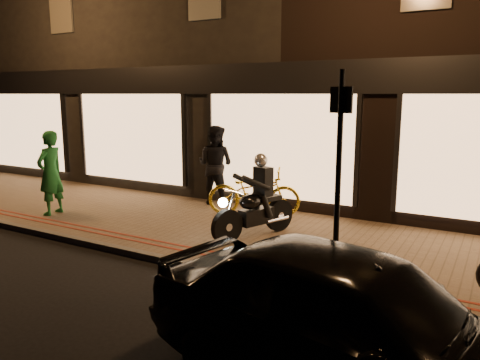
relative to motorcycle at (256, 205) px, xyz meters
name	(u,v)px	position (x,y,z in m)	size (l,w,h in m)	color
ground	(174,267)	(-0.55, -1.81, -0.73)	(90.00, 90.00, 0.00)	black
sidewalk	(236,233)	(-0.55, 0.19, -0.67)	(50.00, 4.00, 0.12)	brown
kerb_stone	(176,263)	(-0.55, -1.76, -0.67)	(50.00, 0.14, 0.12)	#59544C
red_kerb_lines	(194,250)	(-0.55, -1.26, -0.61)	(50.00, 0.26, 0.01)	maroon
building_row	(349,47)	(-0.55, 7.18, 3.51)	(48.00, 10.11, 8.50)	black
motorcycle	(256,205)	(0.00, 0.00, 0.00)	(0.89, 1.86, 1.59)	black
sign_post	(339,168)	(2.03, -1.43, 1.06)	(0.34, 0.14, 3.00)	black
bicycle_gold	(254,192)	(-0.78, 1.37, -0.08)	(0.71, 2.05, 1.08)	gold
person_green	(50,173)	(-4.79, -0.77, 0.33)	(0.69, 0.45, 1.88)	#1C6A2C
person_dark	(215,165)	(-2.14, 1.93, 0.35)	(0.94, 0.73, 1.93)	black
parked_car	(352,324)	(2.92, -3.62, -0.01)	(1.71, 4.24, 1.44)	black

